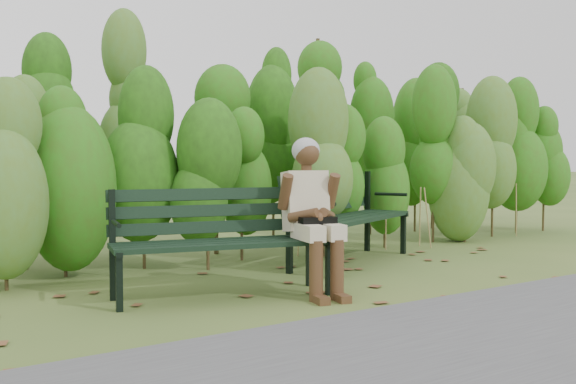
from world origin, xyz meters
TOP-DOWN VIEW (x-y plane):
  - ground at (0.00, 0.00)m, footprint 80.00×80.00m
  - footpath at (0.00, -2.20)m, footprint 60.00×2.50m
  - hedge_band at (0.00, 1.86)m, footprint 11.04×1.67m
  - leaf_litter at (-0.18, -0.09)m, footprint 6.02×2.17m
  - bench_left at (-0.80, 0.09)m, footprint 1.70×0.90m
  - bench_right at (1.00, 0.83)m, footprint 1.85×1.26m
  - seated_woman at (-0.18, -0.23)m, footprint 0.51×0.74m

SIDE VIEW (x-z plane):
  - ground at x=0.00m, z-range 0.00..0.00m
  - leaf_litter at x=-0.18m, z-range 0.00..0.01m
  - footpath at x=0.00m, z-range 0.00..0.01m
  - bench_left at x=-0.80m, z-range 0.07..0.89m
  - bench_right at x=1.00m, z-range 0.08..0.97m
  - seated_woman at x=-0.18m, z-range 0.08..1.27m
  - hedge_band at x=0.00m, z-range 0.05..2.47m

